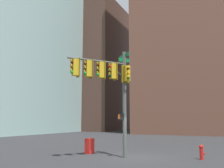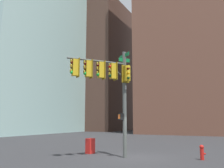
{
  "view_description": "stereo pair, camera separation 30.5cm",
  "coord_description": "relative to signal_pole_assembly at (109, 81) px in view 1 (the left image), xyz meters",
  "views": [
    {
      "loc": [
        5.67,
        -14.93,
        2.27
      ],
      "look_at": [
        -1.01,
        -0.98,
        4.61
      ],
      "focal_mm": 39.37,
      "sensor_mm": 36.0,
      "label": 1
    },
    {
      "loc": [
        5.95,
        -14.79,
        2.27
      ],
      "look_at": [
        -1.01,
        -0.98,
        4.61
      ],
      "focal_mm": 39.37,
      "sensor_mm": 36.0,
      "label": 2
    }
  ],
  "objects": [
    {
      "name": "ground_plane",
      "position": [
        1.12,
        1.18,
        -4.77
      ],
      "size": [
        200.0,
        200.0,
        0.0
      ],
      "primitive_type": "plane",
      "color": "#2D2D30"
    },
    {
      "name": "newspaper_box",
      "position": [
        -2.34,
        1.62,
        -4.25
      ],
      "size": [
        0.53,
        0.63,
        1.05
      ],
      "primitive_type": "cube",
      "rotation": [
        0.0,
        0.0,
        -0.17
      ],
      "color": "red",
      "rests_on": "ground_plane"
    },
    {
      "name": "fire_hydrant",
      "position": [
        5.1,
        2.13,
        -4.3
      ],
      "size": [
        0.34,
        0.26,
        0.87
      ],
      "color": "red",
      "rests_on": "ground_plane"
    },
    {
      "name": "signal_pole_assembly",
      "position": [
        0.0,
        0.0,
        0.0
      ],
      "size": [
        2.98,
        3.48,
        6.82
      ],
      "rotation": [
        0.0,
        0.0,
        4.05
      ],
      "color": "#4C514C",
      "rests_on": "ground_plane"
    },
    {
      "name": "building_brick_nearside",
      "position": [
        2.75,
        35.97,
        17.65
      ],
      "size": [
        23.66,
        18.82,
        44.84
      ],
      "primitive_type": "cube",
      "color": "brown",
      "rests_on": "ground_plane"
    },
    {
      "name": "building_brick_midblock",
      "position": [
        -28.97,
        41.31,
        11.17
      ],
      "size": [
        23.82,
        17.64,
        31.89
      ],
      "primitive_type": "cube",
      "color": "#4C3328",
      "rests_on": "ground_plane"
    }
  ]
}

